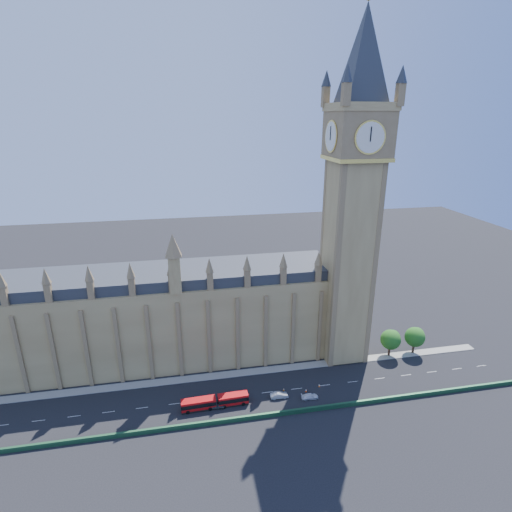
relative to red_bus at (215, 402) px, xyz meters
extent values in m
plane|color=black|center=(2.01, 2.92, -1.50)|extent=(400.00, 400.00, 0.00)
cube|color=#977B49|center=(-22.99, 24.92, 11.00)|extent=(120.00, 20.00, 25.00)
cube|color=#2D3035|center=(-22.99, 24.92, 25.00)|extent=(120.00, 18.00, 3.00)
cube|color=#977B49|center=(40.01, 16.92, 27.50)|extent=(12.00, 12.00, 58.00)
cube|color=olive|center=(40.01, 16.92, 62.50)|extent=(14.00, 14.00, 12.00)
cylinder|color=silver|center=(40.01, 9.77, 62.50)|extent=(7.20, 0.30, 7.20)
cube|color=#977B49|center=(40.01, 16.92, 69.50)|extent=(14.50, 14.50, 2.00)
pyramid|color=#2D3035|center=(40.01, 16.92, 92.50)|extent=(20.59, 20.59, 22.00)
cube|color=#1E4C2D|center=(2.01, -6.08, -0.90)|extent=(160.00, 0.60, 1.20)
cube|color=gray|center=(2.01, 12.42, -1.42)|extent=(160.00, 3.00, 0.16)
cylinder|color=#382619|center=(54.01, 12.92, 0.50)|extent=(0.70, 0.70, 4.00)
sphere|color=#1A5416|center=(54.01, 12.92, 4.00)|extent=(6.00, 6.00, 6.00)
sphere|color=#1A5416|center=(54.81, 13.22, 4.60)|extent=(4.38, 4.38, 4.38)
cylinder|color=#382619|center=(62.01, 12.92, 0.50)|extent=(0.70, 0.70, 4.00)
sphere|color=#1A5416|center=(62.01, 12.92, 4.00)|extent=(6.00, 6.00, 6.00)
sphere|color=#1A5416|center=(62.81, 13.22, 4.60)|extent=(4.38, 4.38, 4.38)
cube|color=red|center=(-4.07, -0.14, -0.08)|extent=(8.62, 2.67, 2.85)
cube|color=red|center=(4.57, 0.16, -0.08)|extent=(7.67, 2.63, 2.85)
cube|color=black|center=(-4.07, -0.14, 0.27)|extent=(8.67, 2.72, 1.08)
cube|color=black|center=(4.57, 0.16, 0.27)|extent=(7.73, 2.69, 1.08)
cylinder|color=black|center=(0.01, 0.00, -0.22)|extent=(0.85, 2.30, 2.28)
cylinder|color=black|center=(-6.76, -1.42, -1.03)|extent=(0.96, 0.32, 0.95)
cylinder|color=black|center=(-6.84, 0.95, -1.03)|extent=(0.96, 0.32, 0.95)
cylinder|color=black|center=(-1.29, -1.23, -1.03)|extent=(0.96, 0.32, 0.95)
cylinder|color=black|center=(-1.38, 1.14, -1.03)|extent=(0.96, 0.32, 0.95)
cylinder|color=black|center=(2.18, -1.11, -1.03)|extent=(0.96, 0.32, 0.95)
cylinder|color=black|center=(2.10, 1.26, -1.03)|extent=(0.96, 0.32, 0.95)
cylinder|color=black|center=(7.04, -0.95, -1.03)|extent=(0.96, 0.32, 0.95)
cylinder|color=black|center=(6.96, 1.43, -1.03)|extent=(0.96, 0.32, 0.95)
imported|color=#414249|center=(0.01, -0.43, -0.72)|extent=(4.69, 2.06, 1.57)
imported|color=#9FA3A6|center=(16.60, 0.33, -0.75)|extent=(4.61, 1.68, 1.51)
imported|color=white|center=(24.28, -1.48, -0.86)|extent=(4.43, 1.81, 1.28)
cube|color=black|center=(18.02, 0.50, -1.48)|extent=(0.42, 0.42, 0.04)
cone|color=orange|center=(18.02, 0.50, -1.14)|extent=(0.46, 0.46, 0.73)
cylinder|color=white|center=(18.02, 0.50, -1.03)|extent=(0.35, 0.35, 0.12)
cube|color=black|center=(28.27, 2.62, -1.48)|extent=(0.51, 0.51, 0.04)
cone|color=orange|center=(28.27, 2.62, -1.13)|extent=(0.56, 0.56, 0.74)
cylinder|color=white|center=(28.27, 2.62, -1.03)|extent=(0.36, 0.36, 0.13)
cube|color=black|center=(18.47, 2.82, -1.48)|extent=(0.43, 0.43, 0.04)
cone|color=orange|center=(18.47, 2.82, -1.17)|extent=(0.48, 0.48, 0.65)
cylinder|color=white|center=(18.47, 2.82, -1.08)|extent=(0.32, 0.32, 0.11)
cube|color=black|center=(24.15, 1.24, -1.48)|extent=(0.42, 0.42, 0.04)
cone|color=#FB470D|center=(24.15, 1.24, -1.13)|extent=(0.47, 0.47, 0.74)
cylinder|color=white|center=(24.15, 1.24, -1.03)|extent=(0.36, 0.36, 0.13)
camera|label=1|loc=(-5.15, -82.39, 67.14)|focal=28.00mm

